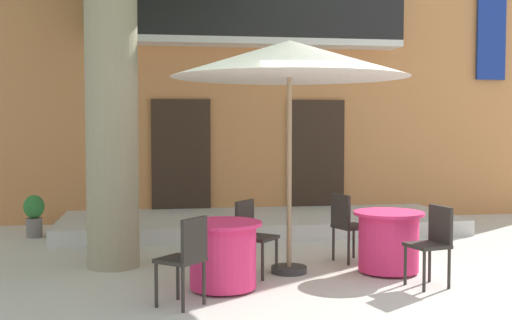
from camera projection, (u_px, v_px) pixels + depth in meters
ground_plane at (359, 281)px, 7.55m from camera, size 120.00×120.00×0.00m
building_facade at (236, 37)px, 14.15m from camera, size 13.00×5.09×7.50m
entrance_step_platform at (259, 223)px, 11.23m from camera, size 6.77×2.35×0.25m
cafe_table_near_tree at (223, 255)px, 7.14m from camera, size 0.86×0.86×0.76m
cafe_chair_near_tree_0 at (252, 232)px, 7.81m from camera, size 0.56×0.56×0.91m
cafe_chair_near_tree_1 at (186, 255)px, 6.46m from camera, size 0.56×0.56×0.91m
cafe_table_middle at (388, 241)px, 7.96m from camera, size 0.86×0.86×0.76m
cafe_chair_middle_0 at (347, 223)px, 8.58m from camera, size 0.51×0.51×0.91m
cafe_chair_middle_1 at (433, 240)px, 7.30m from camera, size 0.49×0.49×0.91m
cafe_umbrella at (290, 60)px, 7.84m from camera, size 2.90×2.90×2.85m
ground_planter_left at (34, 214)px, 10.48m from camera, size 0.33×0.33×0.69m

